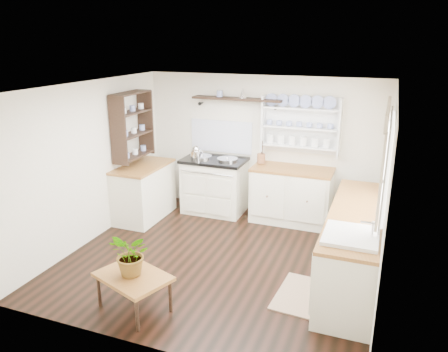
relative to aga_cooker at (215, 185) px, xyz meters
The scene contains 19 objects.
floor 1.79m from the aga_cooker, 65.40° to the right, with size 4.00×3.80×0.01m, color black.
wall_back 1.04m from the aga_cooker, 24.68° to the left, with size 4.00×0.02×2.30m, color silver.
wall_right 3.21m from the aga_cooker, 30.00° to the right, with size 0.02×3.80×2.30m, color silver.
wall_left 2.14m from the aga_cooker, 129.22° to the right, with size 0.02×3.80×2.30m, color silver.
ceiling 2.51m from the aga_cooker, 65.40° to the right, with size 4.00×3.80×0.01m, color white.
window 3.21m from the aga_cooker, 28.02° to the right, with size 0.08×1.55×1.22m.
aga_cooker is the anchor object (origin of this frame).
back_cabinets 1.32m from the aga_cooker, ahead, with size 1.27×0.63×0.90m.
right_cabinets 2.83m from the aga_cooker, 31.28° to the right, with size 0.62×2.43×0.90m.
belfast_sink 3.30m from the aga_cooker, 42.54° to the right, with size 0.55×0.60×0.45m.
left_cabinets 1.19m from the aga_cooker, 145.69° to the right, with size 0.62×1.13×0.90m.
plate_rack 1.77m from the aga_cooker, 12.11° to the left, with size 1.20×0.22×0.90m.
high_shelf 1.48m from the aga_cooker, 33.06° to the left, with size 1.50×0.29×0.16m.
left_shelving 1.69m from the aga_cooker, 149.15° to the right, with size 0.28×0.80×1.05m, color black.
kettle 0.64m from the aga_cooker, 156.85° to the right, with size 0.19×0.19×0.23m, color silver, non-canonical shape.
utensil_crock 0.94m from the aga_cooker, ahead, with size 0.13×0.13×0.15m, color brown.
center_table 2.98m from the aga_cooker, 85.14° to the right, with size 0.91×0.78×0.42m.
potted_plant 2.99m from the aga_cooker, 85.14° to the right, with size 0.44×0.39×0.49m, color #3F7233.
floor_rug 2.86m from the aga_cooker, 46.95° to the right, with size 0.55×0.85×0.02m, color brown.
Camera 1 is at (1.94, -4.94, 2.87)m, focal length 35.00 mm.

